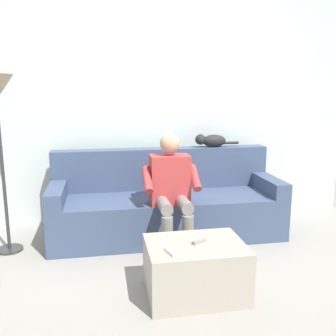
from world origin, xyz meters
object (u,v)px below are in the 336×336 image
(remote_white, at_px, (171,252))
(remote_gray, at_px, (199,241))
(couch, at_px, (166,205))
(cat_on_backrest, at_px, (211,140))
(person_solo_seated, at_px, (171,187))
(coffee_table, at_px, (195,269))

(remote_white, bearing_deg, remote_gray, -75.05)
(couch, relative_size, cat_on_backrest, 4.69)
(couch, height_order, remote_gray, couch)
(couch, xyz_separation_m, cat_on_backrest, (-0.55, -0.25, 0.63))
(person_solo_seated, relative_size, remote_white, 8.07)
(cat_on_backrest, bearing_deg, person_solo_seated, 49.78)
(cat_on_backrest, bearing_deg, couch, 24.57)
(coffee_table, bearing_deg, couch, -90.00)
(person_solo_seated, height_order, remote_gray, person_solo_seated)
(coffee_table, bearing_deg, remote_white, 32.59)
(person_solo_seated, height_order, cat_on_backrest, person_solo_seated)
(coffee_table, relative_size, remote_white, 5.21)
(person_solo_seated, xyz_separation_m, remote_white, (0.18, 0.94, -0.20))
(coffee_table, height_order, remote_gray, remote_gray)
(couch, xyz_separation_m, coffee_table, (0.00, 1.23, -0.11))
(coffee_table, relative_size, person_solo_seated, 0.65)
(couch, bearing_deg, remote_gray, 91.18)
(person_solo_seated, distance_m, remote_gray, 0.83)
(cat_on_backrest, xyz_separation_m, remote_gray, (0.52, 1.48, -0.53))
(person_solo_seated, distance_m, cat_on_backrest, 0.94)
(coffee_table, bearing_deg, remote_gray, -167.42)
(person_solo_seated, bearing_deg, coffee_table, 91.75)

